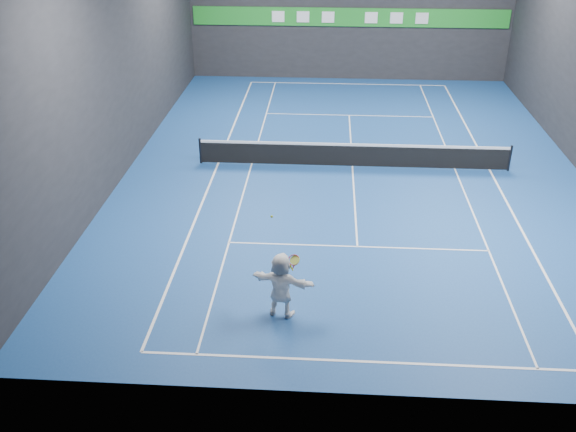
# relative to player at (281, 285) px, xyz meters

# --- Properties ---
(ground) EXTENTS (26.00, 26.00, 0.00)m
(ground) POSITION_rel_player_xyz_m (2.15, 10.10, -0.93)
(ground) COLOR navy
(ground) RESTS_ON ground
(wall_front) EXTENTS (18.00, 0.10, 9.00)m
(wall_front) POSITION_rel_player_xyz_m (2.15, -2.90, 3.57)
(wall_front) COLOR #242426
(wall_front) RESTS_ON ground
(wall_left) EXTENTS (0.10, 26.00, 9.00)m
(wall_left) POSITION_rel_player_xyz_m (-6.85, 10.10, 3.57)
(wall_left) COLOR #242426
(wall_left) RESTS_ON ground
(baseline_near) EXTENTS (10.98, 0.08, 0.01)m
(baseline_near) POSITION_rel_player_xyz_m (2.15, -1.79, -0.92)
(baseline_near) COLOR white
(baseline_near) RESTS_ON ground
(baseline_far) EXTENTS (10.98, 0.08, 0.01)m
(baseline_far) POSITION_rel_player_xyz_m (2.15, 21.99, -0.92)
(baseline_far) COLOR white
(baseline_far) RESTS_ON ground
(sideline_doubles_left) EXTENTS (0.08, 23.78, 0.01)m
(sideline_doubles_left) POSITION_rel_player_xyz_m (-3.34, 10.10, -0.92)
(sideline_doubles_left) COLOR white
(sideline_doubles_left) RESTS_ON ground
(sideline_doubles_right) EXTENTS (0.08, 23.78, 0.01)m
(sideline_doubles_right) POSITION_rel_player_xyz_m (7.64, 10.10, -0.92)
(sideline_doubles_right) COLOR white
(sideline_doubles_right) RESTS_ON ground
(sideline_singles_left) EXTENTS (0.06, 23.78, 0.01)m
(sideline_singles_left) POSITION_rel_player_xyz_m (-1.96, 10.10, -0.92)
(sideline_singles_left) COLOR white
(sideline_singles_left) RESTS_ON ground
(sideline_singles_right) EXTENTS (0.06, 23.78, 0.01)m
(sideline_singles_right) POSITION_rel_player_xyz_m (6.26, 10.10, -0.92)
(sideline_singles_right) COLOR white
(sideline_singles_right) RESTS_ON ground
(service_line_near) EXTENTS (8.23, 0.06, 0.01)m
(service_line_near) POSITION_rel_player_xyz_m (2.15, 3.70, -0.92)
(service_line_near) COLOR white
(service_line_near) RESTS_ON ground
(service_line_far) EXTENTS (8.23, 0.06, 0.01)m
(service_line_far) POSITION_rel_player_xyz_m (2.15, 16.50, -0.92)
(service_line_far) COLOR white
(service_line_far) RESTS_ON ground
(center_service_line) EXTENTS (0.06, 12.80, 0.01)m
(center_service_line) POSITION_rel_player_xyz_m (2.15, 10.10, -0.92)
(center_service_line) COLOR white
(center_service_line) RESTS_ON ground
(player) EXTENTS (1.80, 0.97, 1.85)m
(player) POSITION_rel_player_xyz_m (0.00, 0.00, 0.00)
(player) COLOR white
(player) RESTS_ON ground
(tennis_ball) EXTENTS (0.07, 0.07, 0.07)m
(tennis_ball) POSITION_rel_player_xyz_m (-0.24, 0.12, 1.96)
(tennis_ball) COLOR #C6DD24
(tennis_ball) RESTS_ON player
(tennis_net) EXTENTS (12.50, 0.10, 1.07)m
(tennis_net) POSITION_rel_player_xyz_m (2.15, 10.10, -0.39)
(tennis_net) COLOR black
(tennis_net) RESTS_ON ground
(sponsor_banner) EXTENTS (17.64, 0.11, 1.00)m
(sponsor_banner) POSITION_rel_player_xyz_m (2.15, 23.03, 2.57)
(sponsor_banner) COLOR green
(sponsor_banner) RESTS_ON wall_back
(tennis_racket) EXTENTS (0.43, 0.34, 0.49)m
(tennis_racket) POSITION_rel_player_xyz_m (0.32, 0.05, 0.72)
(tennis_racket) COLOR red
(tennis_racket) RESTS_ON player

